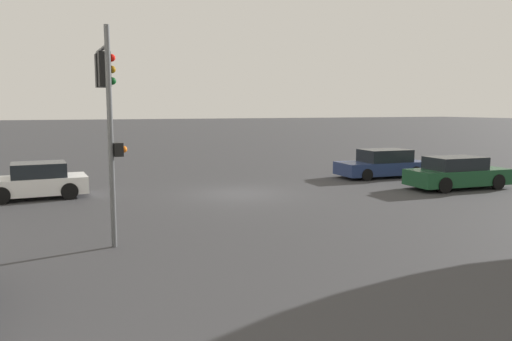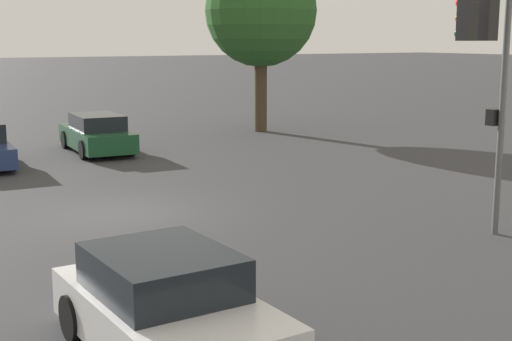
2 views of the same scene
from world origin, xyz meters
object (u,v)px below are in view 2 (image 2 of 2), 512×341
(street_tree, at_px, (261,11))
(crossing_car_2, at_px, (167,307))
(crossing_car_0, at_px, (97,134))
(traffic_signal, at_px, (486,53))

(street_tree, relative_size, crossing_car_2, 1.99)
(crossing_car_0, distance_m, crossing_car_2, 18.12)
(crossing_car_0, bearing_deg, street_tree, -72.18)
(crossing_car_0, xyz_separation_m, crossing_car_2, (17.52, -4.62, -0.01))
(traffic_signal, bearing_deg, street_tree, -18.22)
(traffic_signal, xyz_separation_m, crossing_car_2, (2.05, -8.04, -3.25))
(traffic_signal, bearing_deg, crossing_car_0, 10.13)
(traffic_signal, relative_size, crossing_car_0, 1.19)
(crossing_car_0, bearing_deg, traffic_signal, -164.63)
(street_tree, relative_size, traffic_signal, 1.41)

